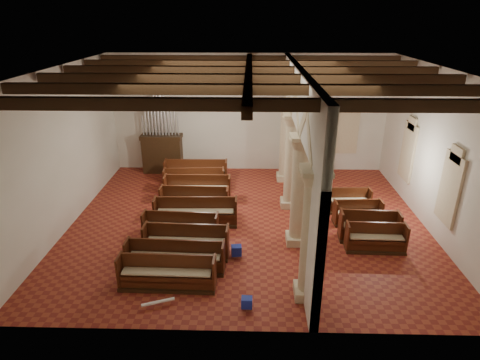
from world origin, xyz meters
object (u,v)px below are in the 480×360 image
lectern (176,163)px  pipe_organ (162,147)px  nave_pew_0 (167,277)px  processional_banner (325,163)px  aisle_pew_0 (375,241)px

lectern → pipe_organ: bearing=173.7°
nave_pew_0 → pipe_organ: bearing=103.5°
pipe_organ → lectern: (0.68, -0.08, -0.88)m
pipe_organ → processional_banner: pipe_organ is taller
nave_pew_0 → aisle_pew_0: (6.93, 2.26, -0.01)m
lectern → processional_banner: processional_banner is taller
lectern → nave_pew_0: bearing=-81.3°
pipe_organ → nave_pew_0: pipe_organ is taller
nave_pew_0 → processional_banner: bearing=56.5°
pipe_organ → nave_pew_0: size_ratio=1.49×
nave_pew_0 → aisle_pew_0: bearing=19.3°
processional_banner → aisle_pew_0: size_ratio=1.25×
pipe_organ → aisle_pew_0: pipe_organ is taller
lectern → processional_banner: bearing=-4.4°
aisle_pew_0 → processional_banner: bearing=97.6°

